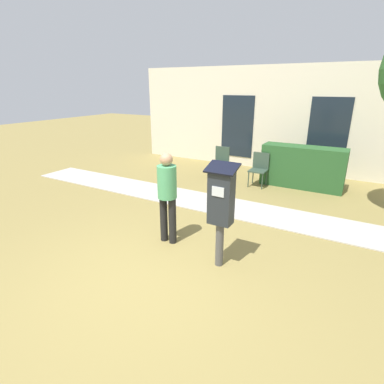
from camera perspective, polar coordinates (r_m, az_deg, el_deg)
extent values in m
plane|color=olive|center=(4.46, -8.10, -16.09)|extent=(40.00, 40.00, 0.00)
cube|color=#B7B2A8|center=(6.79, 7.58, -2.91)|extent=(12.00, 1.10, 0.02)
cube|color=beige|center=(10.00, 16.65, 13.11)|extent=(10.00, 0.24, 3.20)
cube|color=#19232D|center=(10.33, 8.61, 12.19)|extent=(1.10, 0.02, 2.00)
cube|color=#19232D|center=(9.68, 24.45, 10.22)|extent=(1.10, 0.02, 2.00)
cylinder|color=#4C4C4C|center=(4.56, 5.26, -9.87)|extent=(0.12, 0.12, 0.70)
cube|color=#23282D|center=(4.25, 5.57, -1.03)|extent=(0.34, 0.22, 0.80)
cube|color=silver|center=(4.11, 4.96, 0.05)|extent=(0.18, 0.01, 0.14)
cube|color=black|center=(4.12, 5.77, 4.61)|extent=(0.44, 0.31, 0.12)
cylinder|color=black|center=(5.24, -5.40, -5.09)|extent=(0.13, 0.13, 0.82)
cylinder|color=black|center=(5.14, -3.74, -5.52)|extent=(0.13, 0.13, 0.82)
cylinder|color=#4C9E66|center=(4.94, -4.79, 1.92)|extent=(0.32, 0.32, 0.55)
sphere|color=tan|center=(4.84, -4.92, 6.21)|extent=(0.21, 0.21, 0.21)
cylinder|color=#334738|center=(8.86, 3.54, 3.97)|extent=(0.03, 0.03, 0.42)
cylinder|color=#334738|center=(8.70, 5.79, 3.62)|extent=(0.03, 0.03, 0.42)
cylinder|color=#334738|center=(9.19, 4.60, 4.51)|extent=(0.03, 0.03, 0.42)
cylinder|color=#334738|center=(9.04, 6.78, 4.19)|extent=(0.03, 0.03, 0.42)
cube|color=#334738|center=(8.89, 5.22, 5.50)|extent=(0.44, 0.44, 0.04)
cube|color=#334738|center=(9.01, 5.81, 7.24)|extent=(0.44, 0.04, 0.44)
cylinder|color=#334738|center=(8.18, 10.68, 2.34)|extent=(0.03, 0.03, 0.42)
cylinder|color=#334738|center=(8.08, 13.22, 1.92)|extent=(0.03, 0.03, 0.42)
cylinder|color=#334738|center=(8.53, 11.53, 2.99)|extent=(0.03, 0.03, 0.42)
cylinder|color=#334738|center=(8.43, 13.98, 2.59)|extent=(0.03, 0.03, 0.42)
cube|color=#334738|center=(8.24, 12.47, 3.99)|extent=(0.44, 0.44, 0.04)
cube|color=#334738|center=(8.37, 13.01, 5.87)|extent=(0.44, 0.04, 0.44)
cube|color=#285628|center=(8.51, 20.27, 4.49)|extent=(2.10, 0.60, 1.10)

